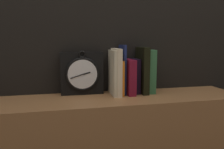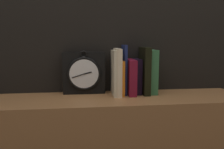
% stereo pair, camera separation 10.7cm
% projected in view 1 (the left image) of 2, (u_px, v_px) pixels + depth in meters
% --- Properties ---
extents(wall_back, '(6.00, 0.05, 2.60)m').
position_uv_depth(wall_back, '(105.00, 26.00, 1.20)').
color(wall_back, black).
rests_on(wall_back, ground_plane).
extents(clock, '(0.22, 0.07, 0.23)m').
position_uv_depth(clock, '(82.00, 73.00, 1.15)').
color(clock, black).
rests_on(clock, bookshelf).
extents(book_slot0_cream, '(0.02, 0.15, 0.23)m').
position_uv_depth(book_slot0_cream, '(113.00, 73.00, 1.14)').
color(book_slot0_cream, beige).
rests_on(book_slot0_cream, bookshelf).
extents(book_slot1_cream, '(0.02, 0.16, 0.24)m').
position_uv_depth(book_slot1_cream, '(116.00, 72.00, 1.14)').
color(book_slot1_cream, beige).
rests_on(book_slot1_cream, bookshelf).
extents(book_slot2_orange, '(0.02, 0.14, 0.18)m').
position_uv_depth(book_slot2_orange, '(120.00, 77.00, 1.15)').
color(book_slot2_orange, orange).
rests_on(book_slot2_orange, bookshelf).
extents(book_slot3_navy, '(0.01, 0.12, 0.26)m').
position_uv_depth(book_slot3_navy, '(122.00, 69.00, 1.16)').
color(book_slot3_navy, navy).
rests_on(book_slot3_navy, bookshelf).
extents(book_slot4_maroon, '(0.04, 0.15, 0.18)m').
position_uv_depth(book_slot4_maroon, '(129.00, 77.00, 1.16)').
color(book_slot4_maroon, maroon).
rests_on(book_slot4_maroon, bookshelf).
extents(book_slot5_black, '(0.03, 0.11, 0.19)m').
position_uv_depth(book_slot5_black, '(134.00, 76.00, 1.18)').
color(book_slot5_black, black).
rests_on(book_slot5_black, bookshelf).
extents(book_slot6_black, '(0.03, 0.14, 0.25)m').
position_uv_depth(book_slot6_black, '(142.00, 70.00, 1.18)').
color(book_slot6_black, black).
rests_on(book_slot6_black, bookshelf).
extents(book_slot7_green, '(0.04, 0.12, 0.23)m').
position_uv_depth(book_slot7_green, '(149.00, 71.00, 1.19)').
color(book_slot7_green, '#32683F').
rests_on(book_slot7_green, bookshelf).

